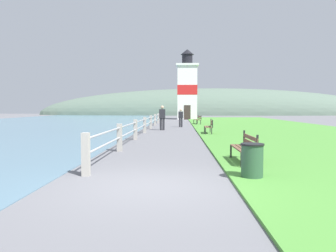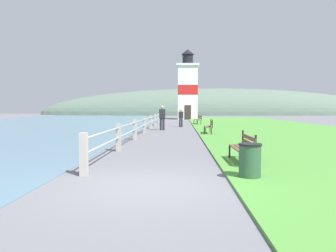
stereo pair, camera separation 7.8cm
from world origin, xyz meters
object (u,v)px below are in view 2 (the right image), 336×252
(lighthouse, at_px, (188,89))
(park_bench_far, at_px, (198,119))
(park_bench_midway, at_px, (209,126))
(person_strolling, at_px, (181,117))
(trash_bin, at_px, (250,161))
(person_by_railing, at_px, (162,117))
(park_bench_near, at_px, (244,146))

(lighthouse, bearing_deg, park_bench_far, -86.95)
(park_bench_midway, bearing_deg, lighthouse, -86.12)
(person_strolling, bearing_deg, park_bench_midway, -157.94)
(lighthouse, height_order, person_strolling, lighthouse)
(trash_bin, bearing_deg, person_by_railing, 100.27)
(park_bench_near, distance_m, park_bench_far, 22.58)
(park_bench_midway, bearing_deg, park_bench_near, 92.50)
(lighthouse, bearing_deg, person_by_railing, -95.88)
(person_strolling, relative_size, person_by_railing, 0.86)
(person_by_railing, bearing_deg, lighthouse, -5.15)
(person_strolling, distance_m, trash_bin, 20.31)
(person_strolling, xyz_separation_m, person_by_railing, (-1.38, -3.82, 0.14))
(park_bench_near, height_order, person_by_railing, person_by_railing)
(park_bench_near, bearing_deg, trash_bin, 82.65)
(park_bench_midway, xyz_separation_m, park_bench_far, (-0.06, 11.75, 0.00))
(lighthouse, xyz_separation_m, trash_bin, (0.65, -38.97, -3.89))
(park_bench_far, height_order, person_by_railing, person_by_railing)
(park_bench_near, relative_size, park_bench_midway, 1.05)
(park_bench_near, xyz_separation_m, lighthouse, (-0.91, 36.88, 3.78))
(person_by_railing, bearing_deg, person_strolling, -19.06)
(park_bench_midway, bearing_deg, person_strolling, -74.32)
(lighthouse, bearing_deg, park_bench_near, -88.59)
(park_bench_midway, distance_m, lighthouse, 26.34)
(person_strolling, distance_m, person_by_railing, 4.06)
(park_bench_near, distance_m, park_bench_midway, 10.83)
(person_strolling, bearing_deg, park_bench_far, -12.64)
(park_bench_far, height_order, trash_bin, park_bench_far)
(lighthouse, bearing_deg, person_strolling, -92.90)
(park_bench_midway, relative_size, trash_bin, 2.03)
(park_bench_midway, relative_size, person_by_railing, 0.94)
(park_bench_midway, relative_size, person_strolling, 1.10)
(park_bench_near, relative_size, trash_bin, 2.14)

